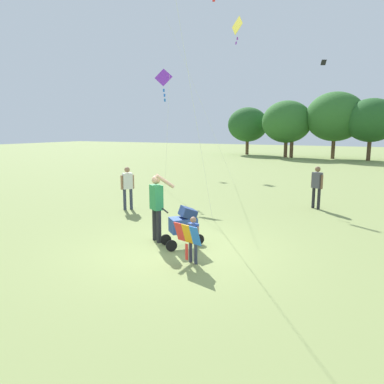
% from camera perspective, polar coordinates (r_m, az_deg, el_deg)
% --- Properties ---
extents(ground_plane, '(120.00, 120.00, 0.00)m').
position_cam_1_polar(ground_plane, '(9.15, -2.02, -8.87)').
color(ground_plane, '#849351').
extents(treeline_distant, '(32.36, 6.85, 6.47)m').
position_cam_1_polar(treeline_distant, '(39.20, 23.95, 10.05)').
color(treeline_distant, brown).
rests_on(treeline_distant, ground).
extents(child_with_butterfly_kite, '(0.71, 0.45, 1.04)m').
position_cam_1_polar(child_with_butterfly_kite, '(8.06, 0.00, -6.80)').
color(child_with_butterfly_kite, '#33384C').
rests_on(child_with_butterfly_kite, ground).
extents(person_adult_flyer, '(0.70, 0.48, 1.82)m').
position_cam_1_polar(person_adult_flyer, '(9.57, -5.50, -1.57)').
color(person_adult_flyer, '#232328').
rests_on(person_adult_flyer, ground).
extents(stroller, '(0.97, 0.98, 1.03)m').
position_cam_1_polar(stroller, '(9.20, -1.27, -4.82)').
color(stroller, black).
rests_on(stroller, ground).
extents(kite_green_novelty, '(1.76, 1.85, 5.70)m').
position_cam_1_polar(kite_green_novelty, '(17.81, -4.41, 16.67)').
color(kite_green_novelty, purple).
rests_on(kite_green_novelty, ground).
extents(kite_blue_high, '(2.47, 3.92, 8.55)m').
position_cam_1_polar(kite_blue_high, '(20.21, 6.64, 23.41)').
color(kite_blue_high, yellow).
rests_on(kite_blue_high, ground).
extents(distant_kites_cluster, '(34.51, 10.74, 11.63)m').
position_cam_1_polar(distant_kites_cluster, '(29.29, 20.29, 25.63)').
color(distant_kites_cluster, yellow).
extents(person_red_shirt, '(0.45, 0.35, 1.57)m').
position_cam_1_polar(person_red_shirt, '(14.28, 18.78, 1.20)').
color(person_red_shirt, '#232328').
rests_on(person_red_shirt, ground).
extents(person_sitting_far, '(0.37, 0.42, 1.57)m').
position_cam_1_polar(person_sitting_far, '(13.54, -9.96, 1.13)').
color(person_sitting_far, '#33384C').
rests_on(person_sitting_far, ground).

